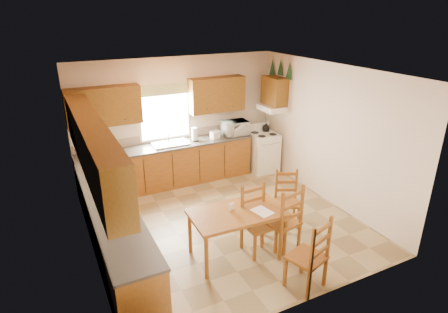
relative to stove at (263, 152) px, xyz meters
name	(u,v)px	position (x,y,z in m)	size (l,w,h in m)	color
floor	(224,222)	(-1.88, -1.70, -0.45)	(4.50, 4.50, 0.00)	#978153
ceiling	(224,72)	(-1.88, -1.70, 2.25)	(4.50, 4.50, 0.00)	brown
wall_left	(84,178)	(-4.13, -1.70, 0.90)	(4.50, 4.50, 0.00)	beige
wall_right	(328,134)	(0.37, -1.70, 0.90)	(4.50, 4.50, 0.00)	beige
wall_back	(178,120)	(-1.88, 0.55, 0.90)	(4.50, 4.50, 0.00)	beige
wall_front	(309,214)	(-1.88, -3.95, 0.90)	(4.50, 4.50, 0.00)	beige
lower_cab_back	(168,166)	(-2.25, 0.25, -0.01)	(3.75, 0.60, 0.88)	brown
lower_cab_left	(114,232)	(-3.83, -1.85, -0.01)	(0.60, 3.60, 0.88)	brown
counter_back	(167,146)	(-2.25, 0.25, 0.45)	(3.75, 0.63, 0.04)	#423D38
counter_left	(111,206)	(-3.83, -1.85, 0.45)	(0.63, 3.60, 0.04)	#423D38
backsplash	(163,137)	(-2.25, 0.54, 0.56)	(3.75, 0.01, 0.18)	gray
upper_cab_back_left	(104,106)	(-3.43, 0.38, 1.41)	(1.41, 0.33, 0.75)	brown
upper_cab_back_right	(217,94)	(-1.02, 0.38, 1.41)	(1.25, 0.33, 0.75)	brown
upper_cab_left	(93,146)	(-3.96, -1.85, 1.41)	(0.33, 3.60, 0.75)	brown
upper_cab_stove	(274,91)	(0.20, -0.05, 1.45)	(0.33, 0.62, 0.62)	brown
range_hood	(272,108)	(0.15, -0.05, 1.07)	(0.44, 0.62, 0.12)	white
window_frame	(165,113)	(-2.18, 0.52, 1.10)	(1.13, 0.02, 1.18)	white
window_pane	(165,113)	(-2.18, 0.51, 1.10)	(1.05, 0.01, 1.10)	white
window_valance	(164,90)	(-2.18, 0.49, 1.60)	(1.19, 0.01, 0.24)	#517738
sink_basin	(170,144)	(-2.18, 0.25, 0.49)	(0.75, 0.45, 0.04)	silver
pine_decal_a	(289,71)	(0.33, -0.37, 1.93)	(0.22, 0.22, 0.36)	#1C4626
pine_decal_b	(281,67)	(0.33, -0.05, 1.97)	(0.22, 0.22, 0.36)	#1C4626
pine_decal_c	(272,67)	(0.33, 0.27, 1.93)	(0.22, 0.22, 0.36)	#1C4626
stove	(263,152)	(0.00, 0.00, 0.00)	(0.60, 0.62, 0.90)	white
coffeemaker	(91,149)	(-3.78, 0.26, 0.63)	(0.19, 0.23, 0.33)	white
paper_towel	(195,134)	(-1.63, 0.23, 0.62)	(0.13, 0.13, 0.30)	white
toaster	(215,135)	(-1.16, 0.18, 0.55)	(0.20, 0.13, 0.17)	white
microwave	(235,128)	(-0.65, 0.22, 0.63)	(0.54, 0.39, 0.32)	white
dining_table	(237,233)	(-2.12, -2.63, -0.07)	(1.42, 0.81, 0.76)	brown
chair_near_left	(307,253)	(-1.62, -3.69, 0.10)	(0.46, 0.44, 1.10)	brown
chair_near_right	(282,218)	(-1.43, -2.82, 0.12)	(0.48, 0.46, 1.14)	brown
chair_far_left	(259,221)	(-1.77, -2.71, 0.09)	(0.46, 0.43, 1.09)	brown
chair_far_right	(287,199)	(-0.91, -2.24, 0.04)	(0.41, 0.39, 0.98)	brown
table_paper	(262,211)	(-1.78, -2.79, 0.31)	(0.23, 0.31, 0.00)	white
table_card	(231,207)	(-2.18, -2.55, 0.37)	(0.09, 0.02, 0.11)	white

